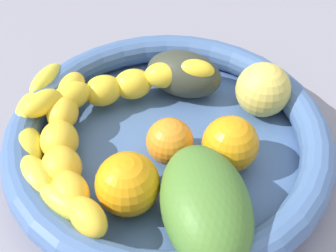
{
  "coord_description": "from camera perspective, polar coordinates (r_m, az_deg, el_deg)",
  "views": [
    {
      "loc": [
        29.78,
        11.93,
        40.18
      ],
      "look_at": [
        0.0,
        0.0,
        7.51
      ],
      "focal_mm": 45.89,
      "sensor_mm": 36.0,
      "label": 1
    }
  ],
  "objects": [
    {
      "name": "kitchen_counter",
      "position": [
        0.5,
        0.0,
        -4.81
      ],
      "size": [
        120.0,
        120.0,
        3.0
      ],
      "primitive_type": "cube",
      "color": "gray",
      "rests_on": "ground"
    },
    {
      "name": "fruit_bowl",
      "position": [
        0.47,
        0.0,
        -1.61
      ],
      "size": [
        35.36,
        35.36,
        5.1
      ],
      "color": "#44659B",
      "rests_on": "kitchen_counter"
    },
    {
      "name": "banana_draped_left",
      "position": [
        0.45,
        -13.35,
        -3.1
      ],
      "size": [
        19.41,
        14.75,
        4.49
      ],
      "color": "yellow",
      "rests_on": "fruit_bowl"
    },
    {
      "name": "banana_draped_right",
      "position": [
        0.51,
        -6.52,
        5.28
      ],
      "size": [
        15.97,
        17.95,
        5.03
      ],
      "color": "yellow",
      "rests_on": "fruit_bowl"
    },
    {
      "name": "banana_arching_top",
      "position": [
        0.47,
        -17.09,
        -1.96
      ],
      "size": [
        19.15,
        15.99,
        4.32
      ],
      "color": "yellow",
      "rests_on": "fruit_bowl"
    },
    {
      "name": "orange_front",
      "position": [
        0.45,
        8.3,
        -2.29
      ],
      "size": [
        5.92,
        5.92,
        5.92
      ],
      "primitive_type": "sphere",
      "color": "orange",
      "rests_on": "fruit_bowl"
    },
    {
      "name": "orange_mid_left",
      "position": [
        0.41,
        -5.38,
        -7.68
      ],
      "size": [
        6.2,
        6.2,
        6.2
      ],
      "primitive_type": "sphere",
      "color": "orange",
      "rests_on": "fruit_bowl"
    },
    {
      "name": "orange_mid_right",
      "position": [
        0.45,
        0.24,
        -2.06
      ],
      "size": [
        5.02,
        5.02,
        5.02
      ],
      "primitive_type": "sphere",
      "color": "orange",
      "rests_on": "fruit_bowl"
    },
    {
      "name": "apple_yellow",
      "position": [
        0.51,
        12.51,
        4.74
      ],
      "size": [
        6.38,
        6.38,
        6.38
      ],
      "primitive_type": "sphere",
      "color": "#E1CA57",
      "rests_on": "fruit_bowl"
    },
    {
      "name": "mango_green",
      "position": [
        0.39,
        5.01,
        -10.44
      ],
      "size": [
        15.38,
        13.66,
        7.0
      ],
      "primitive_type": "ellipsoid",
      "rotation": [
        0.0,
        0.0,
        3.68
      ],
      "color": "#4D7D30",
      "rests_on": "fruit_bowl"
    },
    {
      "name": "avocado_dark",
      "position": [
        0.53,
        2.11,
        6.91
      ],
      "size": [
        6.12,
        9.55,
        5.59
      ],
      "primitive_type": "ellipsoid",
      "rotation": [
        0.0,
        0.0,
        1.61
      ],
      "color": "#353A2D",
      "rests_on": "fruit_bowl"
    }
  ]
}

